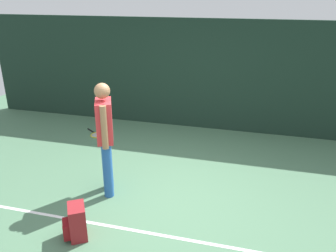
% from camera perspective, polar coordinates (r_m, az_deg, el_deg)
% --- Properties ---
extents(ground_plane, '(12.00, 12.00, 0.00)m').
position_cam_1_polar(ground_plane, '(5.17, -1.17, -11.98)').
color(ground_plane, '#4C7556').
extents(back_fence, '(10.00, 0.10, 2.35)m').
position_cam_1_polar(back_fence, '(7.43, 5.25, 8.43)').
color(back_fence, '#192D23').
rests_on(back_fence, ground).
extents(court_line, '(9.00, 0.05, 0.00)m').
position_cam_1_polar(court_line, '(4.56, -4.05, -17.24)').
color(court_line, white).
rests_on(court_line, ground).
extents(tennis_player, '(0.36, 0.49, 1.70)m').
position_cam_1_polar(tennis_player, '(4.96, -10.44, -1.17)').
color(tennis_player, '#2659A5').
rests_on(tennis_player, ground).
extents(tennis_racket, '(0.60, 0.50, 0.03)m').
position_cam_1_polar(tennis_racket, '(7.43, -11.70, -1.40)').
color(tennis_racket, black).
rests_on(tennis_racket, ground).
extents(backpack, '(0.38, 0.37, 0.44)m').
position_cam_1_polar(backpack, '(4.50, -15.07, -15.27)').
color(backpack, maroon).
rests_on(backpack, ground).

